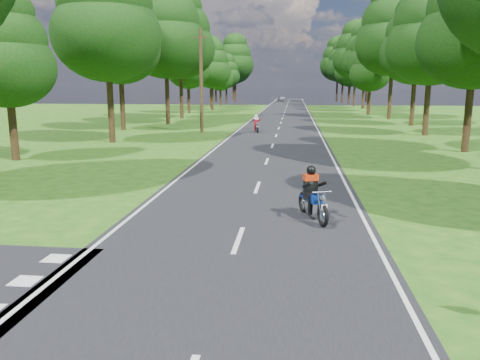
# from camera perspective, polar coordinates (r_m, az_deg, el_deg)

# --- Properties ---
(ground) EXTENTS (160.00, 160.00, 0.00)m
(ground) POSITION_cam_1_polar(r_m,az_deg,el_deg) (9.65, -1.63, -11.22)
(ground) COLOR #204F12
(ground) RESTS_ON ground
(main_road) EXTENTS (7.00, 140.00, 0.02)m
(main_road) POSITION_cam_1_polar(r_m,az_deg,el_deg) (58.94, 5.33, 7.88)
(main_road) COLOR black
(main_road) RESTS_ON ground
(road_markings) EXTENTS (7.40, 140.00, 0.01)m
(road_markings) POSITION_cam_1_polar(r_m,az_deg,el_deg) (57.07, 5.15, 7.78)
(road_markings) COLOR silver
(road_markings) RESTS_ON main_road
(treeline) EXTENTS (40.00, 115.35, 14.78)m
(treeline) POSITION_cam_1_polar(r_m,az_deg,el_deg) (69.02, 6.89, 15.23)
(treeline) COLOR black
(treeline) RESTS_ON ground
(telegraph_pole) EXTENTS (1.20, 0.26, 8.00)m
(telegraph_pole) POSITION_cam_1_polar(r_m,az_deg,el_deg) (37.52, -4.76, 12.03)
(telegraph_pole) COLOR #382616
(telegraph_pole) RESTS_ON ground
(rider_near_blue) EXTENTS (1.15, 1.89, 1.49)m
(rider_near_blue) POSITION_cam_1_polar(r_m,az_deg,el_deg) (13.20, 8.91, -1.58)
(rider_near_blue) COLOR navy
(rider_near_blue) RESTS_ON main_road
(rider_far_red) EXTENTS (0.92, 1.77, 1.40)m
(rider_far_red) POSITION_cam_1_polar(r_m,az_deg,el_deg) (37.21, 2.01, 6.90)
(rider_far_red) COLOR #AD0D26
(rider_far_red) RESTS_ON main_road
(distant_car) EXTENTS (2.14, 3.79, 1.22)m
(distant_car) POSITION_cam_1_polar(r_m,az_deg,el_deg) (105.55, 5.13, 9.82)
(distant_car) COLOR #AEB1B5
(distant_car) RESTS_ON main_road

